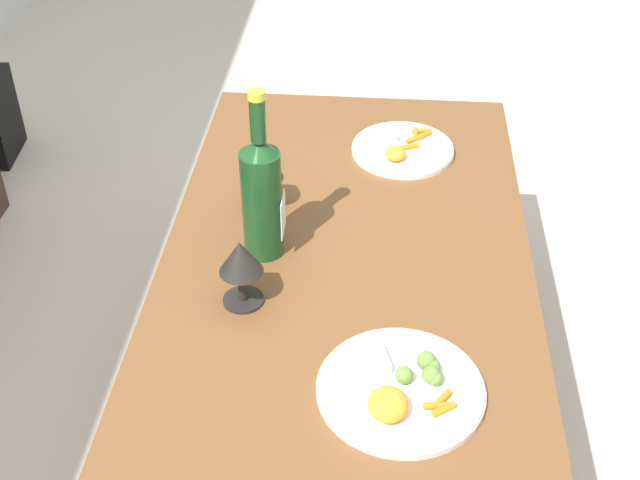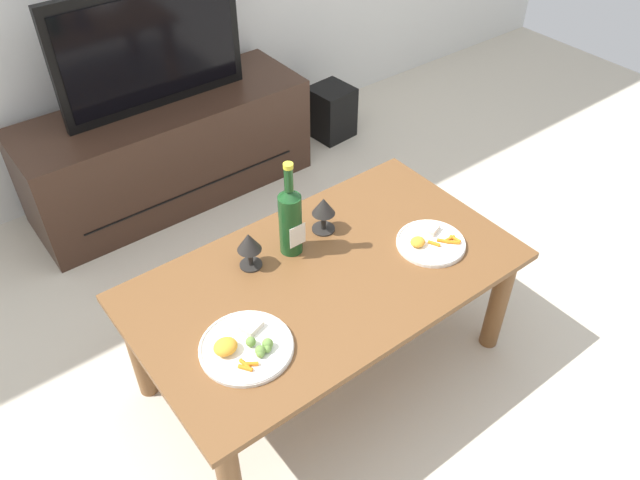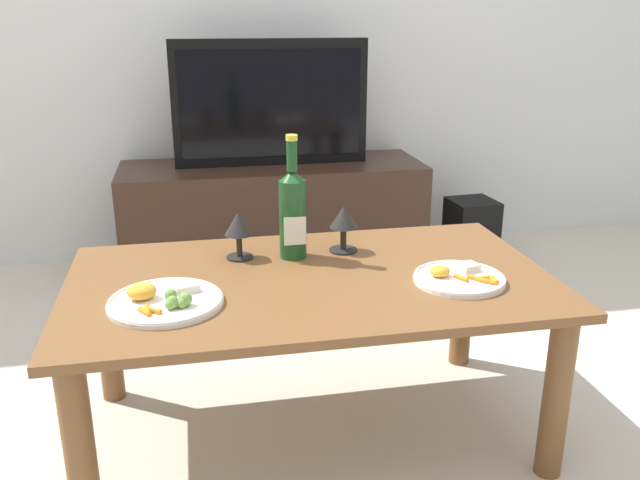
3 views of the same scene
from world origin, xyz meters
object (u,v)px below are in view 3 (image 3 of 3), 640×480
at_px(floor_speaker, 471,229).
at_px(tv_screen, 271,103).
at_px(tv_stand, 274,217).
at_px(wine_bottle, 293,210).
at_px(dining_table, 311,304).
at_px(dinner_plate_right, 459,278).
at_px(dinner_plate_left, 165,300).
at_px(goblet_left, 239,227).
at_px(goblet_right, 344,221).

bearing_deg(floor_speaker, tv_screen, 172.88).
xyz_separation_m(tv_stand, wine_bottle, (-0.09, -1.18, 0.38)).
distance_m(dining_table, dinner_plate_right, 0.41).
bearing_deg(dinner_plate_left, tv_stand, 72.68).
distance_m(tv_screen, dinner_plate_right, 1.51).
height_order(dining_table, goblet_left, goblet_left).
bearing_deg(wine_bottle, tv_screen, 85.60).
relative_size(tv_screen, wine_bottle, 2.43).
height_order(goblet_left, goblet_right, same).
bearing_deg(goblet_right, goblet_left, 180.00).
relative_size(tv_stand, goblet_left, 9.96).
bearing_deg(floor_speaker, goblet_left, -142.49).
height_order(floor_speaker, goblet_right, goblet_right).
relative_size(tv_stand, tv_screen, 1.58).
bearing_deg(tv_screen, dining_table, -92.95).
height_order(floor_speaker, dinner_plate_right, dinner_plate_right).
distance_m(tv_screen, dinner_plate_left, 1.55).
distance_m(tv_stand, wine_bottle, 1.24).
bearing_deg(dining_table, floor_speaker, 51.01).
xyz_separation_m(goblet_left, goblet_right, (0.31, 0.00, -0.00)).
bearing_deg(dinner_plate_right, floor_speaker, 64.55).
relative_size(dining_table, goblet_left, 9.37).
xyz_separation_m(tv_stand, dinner_plate_left, (-0.45, -1.45, 0.25)).
height_order(wine_bottle, goblet_left, wine_bottle).
xyz_separation_m(goblet_left, dinner_plate_right, (0.56, -0.29, -0.08)).
distance_m(floor_speaker, goblet_right, 1.51).
relative_size(floor_speaker, dinner_plate_right, 1.21).
relative_size(tv_stand, wine_bottle, 3.85).
distance_m(dining_table, tv_stand, 1.35).
distance_m(dining_table, goblet_right, 0.29).
xyz_separation_m(wine_bottle, dinner_plate_right, (0.40, -0.28, -0.13)).
bearing_deg(dinner_plate_left, dining_table, 15.99).
xyz_separation_m(floor_speaker, dinner_plate_right, (-0.67, -1.41, 0.35)).
bearing_deg(wine_bottle, goblet_left, 173.13).
height_order(dining_table, floor_speaker, dining_table).
bearing_deg(wine_bottle, tv_stand, 85.61).
relative_size(tv_screen, floor_speaker, 2.96).
bearing_deg(tv_stand, goblet_right, -86.81).
relative_size(tv_screen, goblet_right, 6.28).
bearing_deg(goblet_right, tv_stand, 93.19).
height_order(tv_screen, dinner_plate_left, tv_screen).
distance_m(floor_speaker, dinner_plate_left, 2.04).
bearing_deg(wine_bottle, floor_speaker, 46.55).
xyz_separation_m(tv_screen, floor_speaker, (0.98, -0.04, -0.64)).
relative_size(dining_table, tv_stand, 0.94).
height_order(dining_table, dinner_plate_right, dinner_plate_right).
xyz_separation_m(tv_stand, goblet_left, (-0.25, -1.16, 0.33)).
relative_size(goblet_right, dinner_plate_left, 0.49).
xyz_separation_m(floor_speaker, goblet_left, (-1.23, -1.11, 0.44)).
bearing_deg(goblet_left, dinner_plate_left, -125.13).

